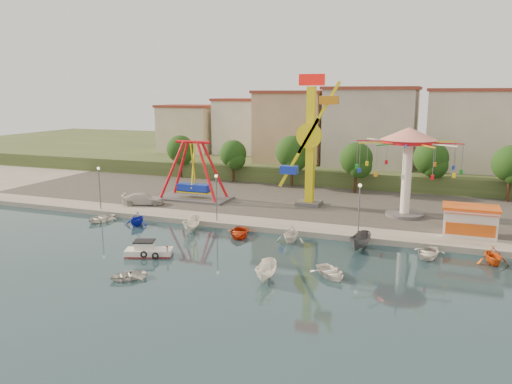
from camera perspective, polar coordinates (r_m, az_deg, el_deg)
The scene contains 35 objects.
ground at distance 42.76m, azimuth -2.17°, elevation -9.10°, with size 200.00×200.00×0.00m, color #122A33.
quay_deck at distance 101.16m, azimuth 11.65°, elevation 2.83°, with size 200.00×100.00×0.60m, color #9E998E.
asphalt_pad at distance 70.16m, azimuth 7.41°, elevation -0.51°, with size 90.00×28.00×0.01m, color #4C4944.
hill_terrace at distance 105.89m, azimuth 12.12°, elevation 3.84°, with size 200.00×60.00×3.00m, color #384C26.
pirate_ship_ride at distance 67.66m, azimuth -7.17°, elevation 2.32°, with size 10.00×5.00×8.00m.
kamikaze_tower at distance 63.06m, azimuth 6.42°, elevation 5.48°, with size 5.41×3.10×16.50m.
wave_swinger at distance 59.94m, azimuth 17.00°, elevation 4.42°, with size 11.60×11.60×10.40m.
booth_left at distance 54.93m, azimuth 23.26°, elevation -3.03°, with size 5.40×3.78×3.08m.
lamp_post_0 at distance 64.82m, azimuth -17.44°, elevation 0.32°, with size 0.14×0.14×5.00m, color #59595E.
lamp_post_1 at distance 56.46m, azimuth -4.53°, elevation -0.77°, with size 0.14×0.14×5.00m, color #59595E.
lamp_post_2 at distance 51.82m, azimuth 11.69°, elevation -2.08°, with size 0.14×0.14×5.00m, color #59595E.
tree_0 at distance 85.32m, azimuth -8.65°, elevation 4.88°, with size 4.60×4.60×7.19m.
tree_1 at distance 80.27m, azimuth -2.65°, elevation 4.40°, with size 4.35×4.35×6.80m.
tree_2 at distance 76.37m, azimuth 4.14°, elevation 4.57°, with size 5.02×5.02×7.85m.
tree_3 at distance 72.78m, azimuth 11.38°, elevation 3.75°, with size 4.68×4.68×7.32m.
tree_4 at distance 74.80m, azimuth 19.36°, elevation 3.68°, with size 4.86×4.86×7.60m.
tree_5 at distance 73.45m, azimuth 27.13°, elevation 2.90°, with size 4.83×4.83×7.54m.
building_0 at distance 96.54m, azimuth -9.90°, elevation 7.65°, with size 9.26×9.53×11.87m, color beige.
building_1 at distance 95.99m, azimuth -1.99°, elevation 6.82°, with size 12.33×9.01×8.63m, color silver.
building_2 at distance 92.19m, azimuth 5.77°, elevation 7.39°, with size 11.95×9.28×11.23m, color tan.
building_3 at distance 86.56m, azimuth 14.10°, elevation 6.18°, with size 12.59×10.50×9.20m, color beige.
building_4 at distance 89.42m, azimuth 23.00°, elevation 5.79°, with size 10.75×9.23×9.24m, color beige.
cabin_motorboat at distance 47.71m, azimuth -12.25°, elevation -6.65°, with size 4.57×3.04×1.50m.
rowboat_a at distance 42.04m, azimuth 8.55°, elevation -9.03°, with size 2.64×3.70×0.77m, color white.
rowboat_b at distance 42.41m, azimuth -14.47°, elevation -9.19°, with size 2.16×3.02×0.63m, color silver.
skiff at distance 40.71m, azimuth 1.19°, elevation -9.06°, with size 1.44×3.84×1.48m, color white.
van at distance 66.07m, azimuth -12.77°, elevation -0.78°, with size 2.11×5.19×1.50m, color beige.
moored_boat_0 at distance 61.47m, azimuth -17.34°, elevation -2.85°, with size 2.65×3.71×0.77m, color silver.
moored_boat_1 at distance 58.45m, azimuth -13.45°, elevation -2.97°, with size 2.54×2.95×1.55m, color #1523BD.
moored_boat_2 at distance 54.90m, azimuth -7.37°, elevation -3.69°, with size 1.50×3.98×1.54m, color silver.
moored_boat_3 at distance 52.66m, azimuth -1.95°, elevation -4.65°, with size 2.86×4.01×0.83m, color red.
moored_boat_4 at distance 50.68m, azimuth 4.04°, elevation -4.77°, with size 2.88×3.33×1.76m, color white.
moored_boat_5 at distance 49.25m, azimuth 11.84°, elevation -5.56°, with size 1.58×4.19×1.62m, color #4F4F53.
moored_boat_6 at distance 48.88m, azimuth 19.05°, elevation -6.58°, with size 2.80×3.92×0.81m, color silver.
moored_boat_7 at distance 48.97m, azimuth 25.47°, elevation -6.53°, with size 2.70×3.13×1.65m, color #DF5713.
Camera 1 is at (15.70, -36.85, 14.97)m, focal length 35.00 mm.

